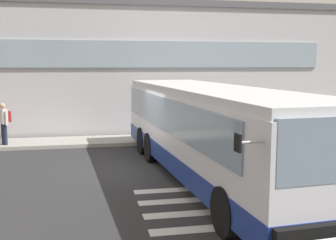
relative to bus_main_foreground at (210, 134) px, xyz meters
The scene contains 6 objects.
ground_plane 2.94m from the bus_main_foreground, 144.88° to the left, with size 80.00×90.00×0.02m, color #2B2B2D.
bay_paint_stripes 3.01m from the bus_main_foreground, 92.92° to the right, with size 4.40×3.96×0.01m.
terminal_building 13.58m from the bus_main_foreground, 102.13° to the left, with size 25.40×13.80×6.28m.
boarding_curb 6.77m from the bus_main_foreground, 108.73° to the left, with size 27.60×2.00×0.15m, color #9E9B93.
bus_main_foreground is the anchor object (origin of this frame).
passenger_at_curb_edge 8.95m from the bus_main_foreground, 139.11° to the left, with size 0.50×0.52×1.68m.
Camera 1 is at (-1.33, -12.90, 3.35)m, focal length 44.19 mm.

